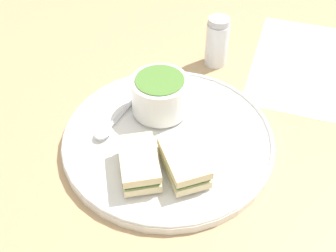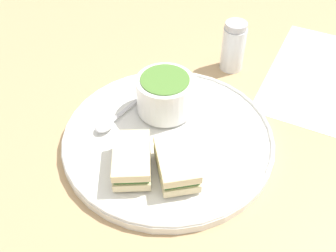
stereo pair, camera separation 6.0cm
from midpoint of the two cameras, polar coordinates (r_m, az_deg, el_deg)
ground_plane at (r=0.63m, az=-2.74°, el=-2.43°), size 2.40×2.40×0.00m
plate at (r=0.62m, az=-2.78°, el=-1.82°), size 0.33×0.33×0.02m
soup_bowl at (r=0.63m, az=-3.89°, el=4.45°), size 0.09×0.09×0.06m
spoon at (r=0.63m, az=-11.59°, el=-0.47°), size 0.05×0.12×0.01m
sandwich_half_near at (r=0.55m, az=-7.38°, el=-5.54°), size 0.10×0.09×0.03m
sandwich_half_far at (r=0.55m, az=-0.80°, el=-5.41°), size 0.10×0.09×0.03m
salt_shaker at (r=0.76m, az=4.87°, el=11.97°), size 0.04×0.04×0.10m
menu_sheet at (r=0.82m, az=17.94°, el=8.38°), size 0.33×0.37×0.00m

